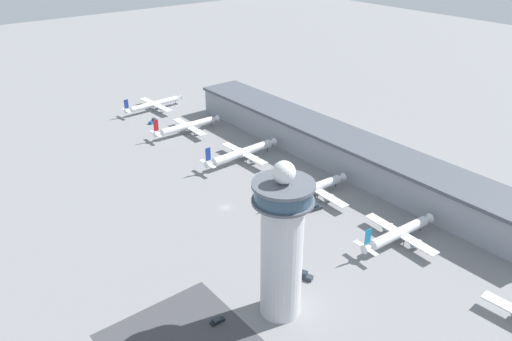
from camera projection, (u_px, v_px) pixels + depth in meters
name	position (u px, v px, depth m)	size (l,w,h in m)	color
ground_plane	(226.00, 207.00, 216.32)	(1000.00, 1000.00, 0.00)	gray
terminal_building	(338.00, 148.00, 251.29)	(209.96, 25.00, 16.78)	#9399A3
control_tower	(282.00, 243.00, 148.06)	(18.19, 18.19, 52.95)	silver
airplane_gate_alpha	(154.00, 104.00, 323.90)	(33.88, 41.83, 11.50)	white
airplane_gate_bravo	(188.00, 126.00, 289.53)	(32.03, 42.44, 12.70)	white
airplane_gate_charlie	(242.00, 153.00, 256.00)	(33.20, 44.78, 13.30)	white
airplane_gate_delta	(314.00, 188.00, 223.66)	(38.83, 37.93, 12.40)	silver
airplane_gate_echo	(399.00, 233.00, 191.20)	(33.30, 37.93, 12.71)	white
service_truck_catering	(315.00, 208.00, 214.01)	(3.60, 6.72, 2.79)	black
service_truck_fuel	(302.00, 275.00, 173.74)	(8.33, 5.51, 2.78)	black
service_truck_baggage	(153.00, 121.00, 304.83)	(3.80, 6.18, 2.97)	black
car_red_hatchback	(217.00, 321.00, 154.66)	(1.93, 4.65, 1.38)	black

